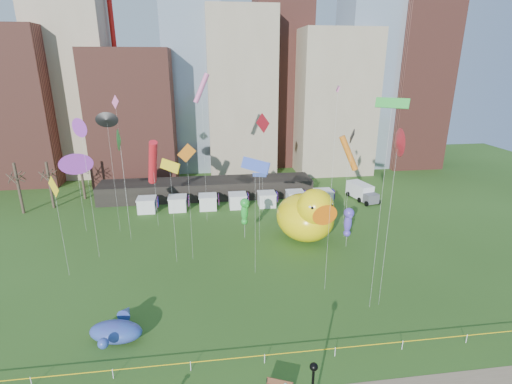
{
  "coord_description": "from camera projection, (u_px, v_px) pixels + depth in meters",
  "views": [
    {
      "loc": [
        -4.11,
        -25.13,
        23.56
      ],
      "look_at": [
        0.45,
        8.58,
        12.0
      ],
      "focal_mm": 27.0,
      "sensor_mm": 36.0,
      "label": 1
    }
  ],
  "objects": [
    {
      "name": "kite_2",
      "position": [
        107.0,
        120.0,
        51.43
      ],
      "size": [
        2.06,
        0.39,
        17.17
      ],
      "color": "silver",
      "rests_on": "ground"
    },
    {
      "name": "kite_11",
      "position": [
        120.0,
        140.0,
        48.93
      ],
      "size": [
        0.64,
        2.71,
        15.45
      ],
      "color": "silver",
      "rests_on": "ground"
    },
    {
      "name": "box_truck",
      "position": [
        362.0,
        192.0,
        68.87
      ],
      "size": [
        3.97,
        7.06,
        2.84
      ],
      "rotation": [
        0.0,
        0.0,
        0.24
      ],
      "color": "white",
      "rests_on": "ground"
    },
    {
      "name": "small_duck",
      "position": [
        300.0,
        221.0,
        56.67
      ],
      "size": [
        3.16,
        3.81,
        2.74
      ],
      "rotation": [
        0.0,
        0.0,
        -0.2
      ],
      "color": "white",
      "rests_on": "ground"
    },
    {
      "name": "kite_3",
      "position": [
        392.0,
        105.0,
        32.47
      ],
      "size": [
        2.44,
        1.99,
        20.67
      ],
      "color": "silver",
      "rests_on": "ground"
    },
    {
      "name": "kite_4",
      "position": [
        54.0,
        188.0,
        41.29
      ],
      "size": [
        1.63,
        1.79,
        12.01
      ],
      "color": "silver",
      "rests_on": "ground"
    },
    {
      "name": "big_duck",
      "position": [
        307.0,
        215.0,
        52.38
      ],
      "size": [
        9.28,
        11.26,
        8.12
      ],
      "rotation": [
        0.0,
        0.0,
        0.19
      ],
      "color": "yellow",
      "rests_on": "ground"
    },
    {
      "name": "kite_0",
      "position": [
        153.0,
        163.0,
        55.26
      ],
      "size": [
        2.47,
        4.25,
        13.26
      ],
      "color": "silver",
      "rests_on": "ground"
    },
    {
      "name": "kite_15",
      "position": [
        80.0,
        128.0,
        43.59
      ],
      "size": [
        1.72,
        1.77,
        17.56
      ],
      "color": "silver",
      "rests_on": "ground"
    },
    {
      "name": "kite_13",
      "position": [
        255.0,
        166.0,
        41.14
      ],
      "size": [
        2.82,
        3.59,
        13.65
      ],
      "color": "silver",
      "rests_on": "ground"
    },
    {
      "name": "caution_tape",
      "position": [
        265.0,
        356.0,
        31.46
      ],
      "size": [
        50.0,
        0.06,
        0.9
      ],
      "color": "white",
      "rests_on": "ground"
    },
    {
      "name": "seahorse_purple",
      "position": [
        348.0,
        220.0,
        50.42
      ],
      "size": [
        1.55,
        1.84,
        5.54
      ],
      "rotation": [
        0.0,
        0.0,
        -0.15
      ],
      "color": "silver",
      "rests_on": "ground"
    },
    {
      "name": "whale_inflatable",
      "position": [
        117.0,
        330.0,
        34.15
      ],
      "size": [
        5.11,
        6.08,
        2.08
      ],
      "rotation": [
        0.0,
        0.0,
        -0.2
      ],
      "color": "#3A3593",
      "rests_on": "ground"
    },
    {
      "name": "vendor_tents",
      "position": [
        238.0,
        201.0,
        65.23
      ],
      "size": [
        33.24,
        2.8,
        2.4
      ],
      "color": "white",
      "rests_on": "ground"
    },
    {
      "name": "kite_12",
      "position": [
        170.0,
        166.0,
        43.85
      ],
      "size": [
        2.57,
        3.32,
        12.84
      ],
      "color": "silver",
      "rests_on": "ground"
    },
    {
      "name": "pavilion",
      "position": [
        207.0,
        189.0,
        70.06
      ],
      "size": [
        38.0,
        6.0,
        3.2
      ],
      "primitive_type": "cube",
      "color": "black",
      "rests_on": "ground"
    },
    {
      "name": "kite_14",
      "position": [
        349.0,
        153.0,
        55.13
      ],
      "size": [
        3.12,
        1.94,
        13.67
      ],
      "color": "silver",
      "rests_on": "ground"
    },
    {
      "name": "kite_16",
      "position": [
        263.0,
        124.0,
        59.01
      ],
      "size": [
        2.43,
        2.09,
        16.19
      ],
      "color": "silver",
      "rests_on": "ground"
    },
    {
      "name": "seahorse_green",
      "position": [
        245.0,
        209.0,
        52.78
      ],
      "size": [
        1.54,
        1.79,
        5.93
      ],
      "rotation": [
        0.0,
        0.0,
        0.22
      ],
      "color": "silver",
      "rests_on": "ground"
    },
    {
      "name": "ground",
      "position": [
        265.0,
        363.0,
        31.68
      ],
      "size": [
        160.0,
        160.0,
        0.0
      ],
      "primitive_type": "plane",
      "color": "#2B4D18",
      "rests_on": "ground"
    },
    {
      "name": "skyline",
      "position": [
        232.0,
        72.0,
        82.36
      ],
      "size": [
        101.0,
        23.0,
        68.0
      ],
      "color": "brown",
      "rests_on": "ground"
    },
    {
      "name": "kite_8",
      "position": [
        398.0,
        142.0,
        33.94
      ],
      "size": [
        0.9,
        2.45,
        18.03
      ],
      "color": "silver",
      "rests_on": "ground"
    },
    {
      "name": "kite_17",
      "position": [
        338.0,
        95.0,
        35.35
      ],
      "size": [
        0.71,
        1.65,
        21.45
      ],
      "color": "silver",
      "rests_on": "ground"
    },
    {
      "name": "kite_7",
      "position": [
        76.0,
        164.0,
        53.27
      ],
      "size": [
        2.97,
        1.2,
        11.61
      ],
      "color": "silver",
      "rests_on": "ground"
    },
    {
      "name": "bare_trees",
      "position": [
        50.0,
        184.0,
        64.6
      ],
      "size": [
        8.44,
        6.44,
        8.5
      ],
      "color": "#382B21",
      "rests_on": "ground"
    },
    {
      "name": "kite_1",
      "position": [
        201.0,
        88.0,
        53.11
      ],
      "size": [
        2.52,
        1.19,
        22.12
      ],
      "color": "silver",
      "rests_on": "ground"
    },
    {
      "name": "kite_9",
      "position": [
        116.0,
        107.0,
        54.42
      ],
      "size": [
        1.28,
        1.53,
        19.13
      ],
      "color": "silver",
      "rests_on": "ground"
    },
    {
      "name": "kite_10",
      "position": [
        352.0,
        136.0,
        49.82
      ],
      "size": [
        2.01,
        3.93,
        15.03
      ],
      "color": "silver",
      "rests_on": "ground"
    },
    {
      "name": "kite_5",
      "position": [
        260.0,
        176.0,
        50.12
      ],
      "size": [
        1.8,
        0.78,
        9.84
      ],
      "color": "silver",
      "rests_on": "ground"
    },
    {
      "name": "kite_6",
      "position": [
        187.0,
        156.0,
        44.15
      ],
      "size": [
        2.19,
        0.37,
        14.73
      ],
      "color": "silver",
      "rests_on": "ground"
    }
  ]
}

